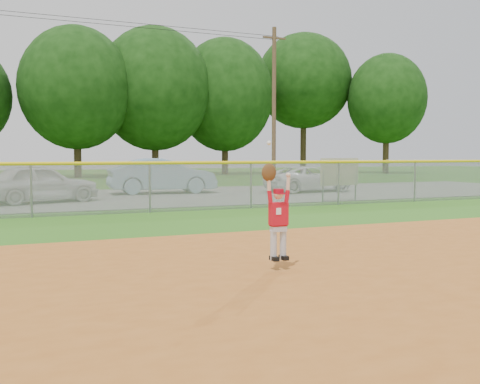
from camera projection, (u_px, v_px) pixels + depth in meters
name	position (u px, v px, depth m)	size (l,w,h in m)	color
ground	(323.00, 290.00, 6.93)	(120.00, 120.00, 0.00)	#2B6116
parking_strip	(117.00, 197.00, 21.69)	(44.00, 10.00, 0.03)	slate
car_white_a	(40.00, 183.00, 19.16)	(1.63, 4.05, 1.38)	silver
car_blue	(162.00, 176.00, 23.81)	(1.64, 4.72, 1.55)	#7EA5BC
car_white_b	(309.00, 179.00, 24.87)	(1.95, 4.23, 1.18)	white
sponsor_sign	(340.00, 173.00, 19.79)	(1.81, 0.36, 1.62)	gray
outfield_fence	(150.00, 183.00, 16.09)	(40.06, 0.10, 1.55)	gray
power_lines	(116.00, 97.00, 27.28)	(19.40, 0.24, 9.00)	#4C3823
tree_line	(81.00, 81.00, 41.73)	(62.37, 13.00, 14.43)	#422D1C
ballplayer	(277.00, 212.00, 7.91)	(0.47, 0.20, 1.77)	silver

